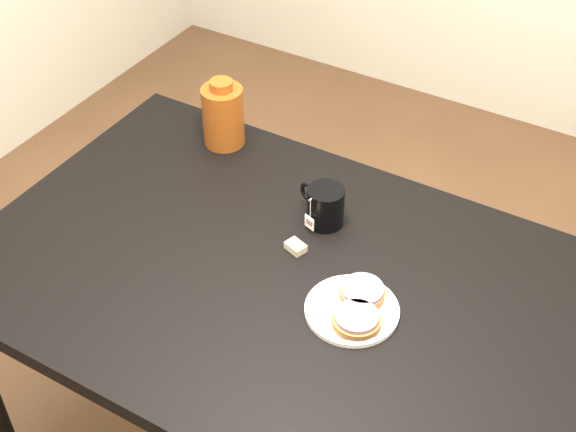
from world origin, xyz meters
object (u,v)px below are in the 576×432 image
Objects in this scene: table at (285,302)px; bagel_back at (362,292)px; mug at (325,206)px; teabag_pouch at (296,247)px; bagel_package at (223,115)px; bagel_front at (357,320)px; plate at (352,309)px.

table is 0.21m from bagel_back.
teabag_pouch is at bearing -75.66° from mug.
table is 0.55m from bagel_package.
mug is 0.13m from teabag_pouch.
bagel_front is (0.02, -0.07, -0.00)m from bagel_back.
mug is (-0.19, 0.18, 0.03)m from bagel_back.
bagel_package reaches higher than plate.
plate is at bearing 128.41° from bagel_front.
table is 10.07× the size of mug.
bagel_package reaches higher than bagel_front.
bagel_front is at bearing -31.28° from mug.
table is at bearing 164.65° from bagel_front.
mug reaches higher than teabag_pouch.
table is 0.20m from plate.
teabag_pouch is (-0.02, 0.08, 0.09)m from table.
bagel_back and bagel_front have the same top height.
mug is (-0.19, 0.22, 0.04)m from plate.
table is at bearing -173.64° from bagel_back.
plate is 1.06× the size of bagel_package.
bagel_package is at bearing 144.27° from teabag_pouch.
table is at bearing -41.74° from bagel_package.
mug reaches higher than bagel_back.
bagel_front is (0.20, -0.06, 0.11)m from table.
plate is 0.29m from mug.
bagel_back is (0.00, 0.04, 0.02)m from plate.
teabag_pouch is (-0.01, -0.12, -0.04)m from mug.
bagel_package reaches higher than teabag_pouch.
bagel_package is at bearing 146.73° from plate.
plate is 1.42× the size of mug.
bagel_front reaches higher than plate.
bagel_package is (-0.57, 0.33, 0.06)m from bagel_back.
mug is at bearing 129.84° from plate.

